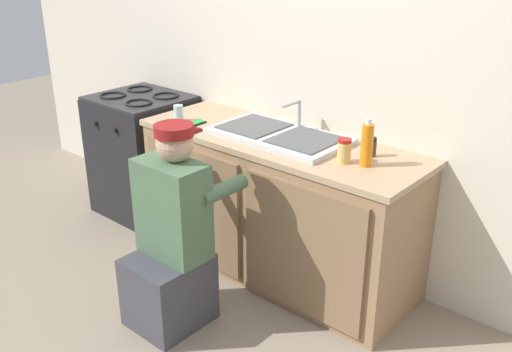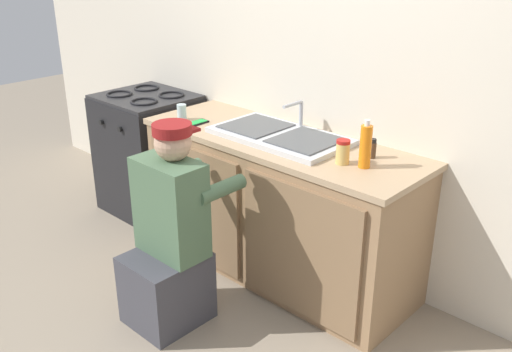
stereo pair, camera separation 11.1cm
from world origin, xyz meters
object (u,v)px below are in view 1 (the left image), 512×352
plumber_person (172,244)px  soap_bottle_orange (367,145)px  cell_phone (195,123)px  spice_bottle_pepper (373,147)px  stove_range (144,155)px  water_glass (178,113)px  condiment_jar (344,151)px  sink_double_basin (279,135)px

plumber_person → soap_bottle_orange: soap_bottle_orange is taller
cell_phone → spice_bottle_pepper: 1.14m
stove_range → plumber_person: (1.18, -0.76, 0.01)m
soap_bottle_orange → cell_phone: size_ratio=1.79×
soap_bottle_orange → water_glass: bearing=-175.0°
condiment_jar → stove_range: bearing=177.5°
water_glass → cell_phone: 0.14m
sink_double_basin → stove_range: sink_double_basin is taller
stove_range → soap_bottle_orange: size_ratio=3.64×
plumber_person → condiment_jar: 1.02m
stove_range → cell_phone: bearing=-11.0°
stove_range → soap_bottle_orange: (1.88, -0.04, 0.54)m
soap_bottle_orange → stove_range: bearing=178.7°
plumber_person → cell_phone: plumber_person is taller
water_glass → stove_range: bearing=165.4°
sink_double_basin → water_glass: (-0.69, -0.16, 0.03)m
stove_range → soap_bottle_orange: bearing=-1.3°
soap_bottle_orange → condiment_jar: bearing=-162.9°
sink_double_basin → condiment_jar: 0.50m
sink_double_basin → cell_phone: size_ratio=5.71×
stove_range → cell_phone: (0.72, -0.14, 0.43)m
water_glass → cell_phone: water_glass is taller
water_glass → spice_bottle_pepper: size_ratio=0.95×
condiment_jar → soap_bottle_orange: size_ratio=0.51×
sink_double_basin → cell_phone: sink_double_basin is taller
soap_bottle_orange → spice_bottle_pepper: 0.16m
stove_range → water_glass: (0.59, -0.15, 0.47)m
sink_double_basin → water_glass: sink_double_basin is taller
sink_double_basin → condiment_jar: bearing=-9.1°
soap_bottle_orange → cell_phone: (-1.16, -0.10, -0.11)m
plumber_person → condiment_jar: (0.59, 0.68, 0.48)m
water_glass → spice_bottle_pepper: spice_bottle_pepper is taller
sink_double_basin → water_glass: 0.71m
condiment_jar → soap_bottle_orange: 0.13m
sink_double_basin → water_glass: bearing=-167.2°
water_glass → condiment_jar: condiment_jar is taller
plumber_person → soap_bottle_orange: size_ratio=4.42×
stove_range → water_glass: water_glass is taller
plumber_person → cell_phone: bearing=126.5°
water_glass → soap_bottle_orange: soap_bottle_orange is taller
soap_bottle_orange → sink_double_basin: bearing=175.8°
stove_range → spice_bottle_pepper: 1.90m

